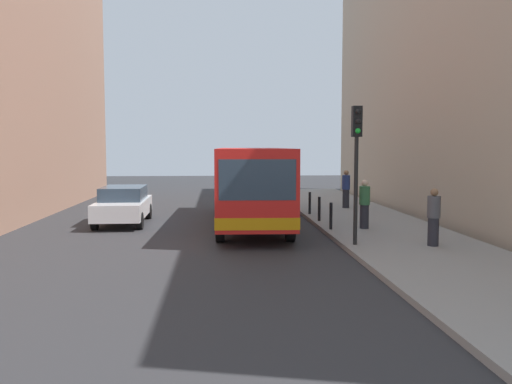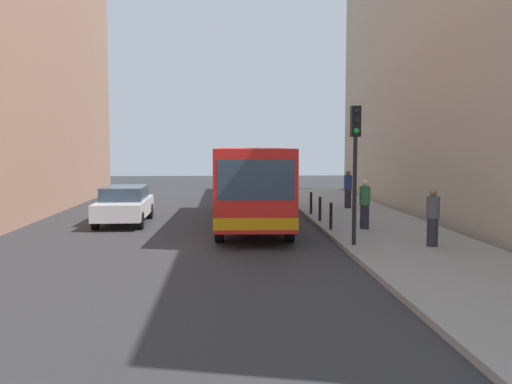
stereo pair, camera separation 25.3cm
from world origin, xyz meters
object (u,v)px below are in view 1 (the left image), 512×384
(traffic_light, at_px, (357,149))
(bollard_mid, at_px, (319,209))
(bus, at_px, (251,181))
(bollard_near, at_px, (331,216))
(pedestrian_mid_sidewalk, at_px, (365,204))
(pedestrian_near_signal, at_px, (434,217))
(bollard_far, at_px, (310,203))
(pedestrian_far_sidewalk, at_px, (346,189))
(car_beside_bus, at_px, (123,204))

(traffic_light, bearing_deg, bollard_mid, 91.10)
(bus, relative_size, bollard_near, 11.68)
(bollard_near, distance_m, pedestrian_mid_sidewalk, 1.30)
(pedestrian_mid_sidewalk, bearing_deg, pedestrian_near_signal, 110.44)
(traffic_light, distance_m, bollard_far, 7.77)
(bollard_far, bearing_deg, traffic_light, -89.23)
(bollard_near, distance_m, pedestrian_far_sidewalk, 6.95)
(bus, height_order, traffic_light, traffic_light)
(bollard_mid, bearing_deg, bollard_far, 90.00)
(pedestrian_far_sidewalk, bearing_deg, car_beside_bus, 71.16)
(bollard_far, distance_m, pedestrian_mid_sidewalk, 4.49)
(traffic_light, xyz_separation_m, pedestrian_near_signal, (2.24, -0.36, -2.01))
(traffic_light, distance_m, pedestrian_far_sidewalk, 10.01)
(pedestrian_near_signal, height_order, pedestrian_mid_sidewalk, pedestrian_mid_sidewalk)
(bus, xyz_separation_m, pedestrian_mid_sidewalk, (3.88, -2.45, -0.70))
(traffic_light, bearing_deg, pedestrian_near_signal, -9.09)
(bollard_mid, relative_size, bollard_far, 1.00)
(bollard_far, height_order, pedestrian_near_signal, pedestrian_near_signal)
(traffic_light, bearing_deg, bollard_near, 91.91)
(bollard_far, xyz_separation_m, pedestrian_far_sidewalk, (2.12, 2.20, 0.43))
(car_beside_bus, xyz_separation_m, bollard_near, (7.72, -2.96, -0.16))
(traffic_light, relative_size, pedestrian_mid_sidewalk, 2.35)
(bus, xyz_separation_m, pedestrian_near_signal, (5.00, -5.91, -0.73))
(bollard_near, relative_size, bollard_mid, 1.00)
(bollard_mid, distance_m, pedestrian_far_sidewalk, 4.91)
(car_beside_bus, height_order, bollard_mid, car_beside_bus)
(traffic_light, bearing_deg, bollard_far, 90.77)
(bus, height_order, bollard_mid, bus)
(bollard_near, height_order, bollard_mid, same)
(bollard_near, xyz_separation_m, bollard_mid, (0.00, 2.20, 0.00))
(pedestrian_far_sidewalk, bearing_deg, bollard_far, 96.91)
(bollard_far, distance_m, pedestrian_near_signal, 8.11)
(bollard_mid, bearing_deg, bus, 172.50)
(bus, bearing_deg, bollard_mid, 174.26)
(traffic_light, relative_size, bollard_near, 4.32)
(bollard_mid, bearing_deg, car_beside_bus, 174.41)
(bollard_far, bearing_deg, bus, -145.14)
(bollard_mid, bearing_deg, traffic_light, -88.90)
(bollard_near, xyz_separation_m, pedestrian_far_sidewalk, (2.12, 6.60, 0.43))
(pedestrian_near_signal, distance_m, pedestrian_mid_sidewalk, 3.64)
(bus, height_order, bollard_near, bus)
(bus, relative_size, bollard_mid, 11.68)
(bus, bearing_deg, bollard_near, 137.93)
(bollard_far, height_order, pedestrian_mid_sidewalk, pedestrian_mid_sidewalk)
(bollard_mid, height_order, pedestrian_far_sidewalk, pedestrian_far_sidewalk)
(bollard_near, bearing_deg, pedestrian_mid_sidewalk, 4.81)
(traffic_light, height_order, pedestrian_far_sidewalk, traffic_light)
(bollard_near, relative_size, pedestrian_far_sidewalk, 0.53)
(traffic_light, xyz_separation_m, pedestrian_mid_sidewalk, (1.13, 3.10, -1.98))
(traffic_light, height_order, pedestrian_mid_sidewalk, traffic_light)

